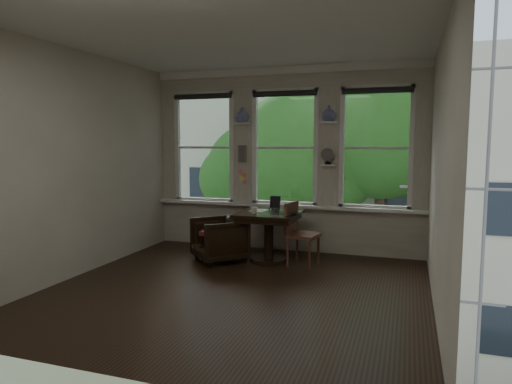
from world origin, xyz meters
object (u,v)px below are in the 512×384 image
(side_chair_right, at_px, (303,235))
(table, at_px, (269,237))
(armchair_left, at_px, (219,240))
(laptop, at_px, (290,214))
(mug, at_px, (254,210))

(side_chair_right, bearing_deg, table, 92.36)
(side_chair_right, bearing_deg, armchair_left, 107.23)
(armchair_left, bearing_deg, laptop, 51.65)
(armchair_left, bearing_deg, mug, 48.64)
(laptop, xyz_separation_m, mug, (-0.52, -0.08, 0.03))
(table, bearing_deg, laptop, -18.49)
(laptop, height_order, mug, mug)
(table, relative_size, mug, 8.58)
(table, xyz_separation_m, mug, (-0.17, -0.20, 0.42))
(armchair_left, height_order, mug, mug)
(armchair_left, relative_size, mug, 6.93)
(side_chair_right, bearing_deg, mug, 110.33)
(table, height_order, laptop, laptop)
(table, height_order, side_chair_right, side_chair_right)
(laptop, bearing_deg, mug, -162.00)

